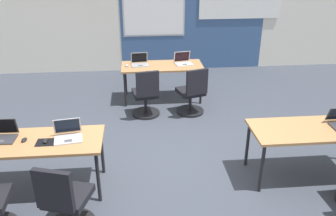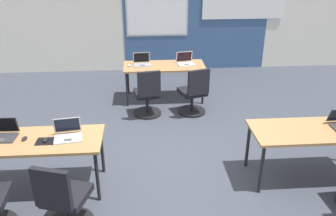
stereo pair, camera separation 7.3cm
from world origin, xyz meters
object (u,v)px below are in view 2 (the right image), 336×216
desk_near_right (313,133)px  chair_far_right (194,95)px  mouse_near_left_inner (45,140)px  chair_near_left_inner (64,203)px  desk_far_center (164,68)px  laptop_near_left_end (3,133)px  laptop_near_left_inner (68,134)px  desk_near_left (37,144)px  laptop_far_left (142,62)px  mouse_far_left (129,65)px  chair_far_left (148,97)px  laptop_far_right (185,61)px  mouse_near_left_end (24,138)px

desk_near_right → chair_far_right: (-1.26, 2.05, -0.28)m
mouse_near_left_inner → chair_near_left_inner: 0.88m
desk_far_center → laptop_near_left_end: (-2.17, -2.71, 0.11)m
laptop_near_left_inner → chair_near_left_inner: (0.06, -0.82, -0.39)m
desk_near_right → laptop_near_left_end: laptop_near_left_end is taller
desk_near_left → laptop_far_left: (1.31, 2.86, 0.11)m
desk_far_center → laptop_near_left_inner: bearing=-116.3°
desk_near_right → mouse_far_left: size_ratio=14.75×
laptop_near_left_inner → desk_far_center: bearing=55.0°
desk_far_center → chair_far_left: 0.89m
laptop_far_left → chair_far_right: 1.30m
mouse_near_left_inner → chair_far_right: 3.01m
laptop_far_left → mouse_near_left_inner: bearing=-116.4°
desk_far_center → laptop_near_left_end: size_ratio=4.73×
desk_near_right → mouse_far_left: (-2.44, 2.80, 0.08)m
laptop_far_left → mouse_near_left_inner: size_ratio=3.29×
desk_near_right → chair_near_left_inner: (-3.06, -0.79, -0.28)m
mouse_far_left → laptop_far_right: 1.12m
laptop_near_left_end → chair_far_left: bearing=48.6°
chair_near_left_inner → mouse_near_left_end: bearing=-36.6°
laptop_far_left → mouse_far_left: size_ratio=3.23×
mouse_near_left_inner → mouse_near_left_end: 0.27m
laptop_near_left_end → mouse_near_left_inner: bearing=-13.5°
mouse_far_left → laptop_near_left_end: size_ratio=0.32×
desk_near_right → chair_far_right: bearing=121.5°
chair_far_left → chair_near_left_inner: (-0.95, -2.82, 0.00)m
laptop_far_right → laptop_near_left_end: bearing=-142.9°
chair_near_left_inner → mouse_near_left_end: (-0.59, 0.79, 0.36)m
desk_near_left → desk_near_right: (3.50, 0.00, 0.00)m
chair_far_left → laptop_far_left: bearing=-93.0°
laptop_far_left → mouse_near_left_end: size_ratio=3.23×
desk_near_left → chair_far_left: size_ratio=1.74×
laptop_near_left_inner → desk_near_left: bearing=175.7°
laptop_far_left → chair_near_left_inner: bearing=-107.6°
laptop_near_left_end → laptop_far_right: (2.60, 2.77, -0.00)m
chair_far_right → chair_near_left_inner: bearing=40.6°
desk_near_left → laptop_far_left: laptop_far_left is taller
desk_near_right → chair_near_left_inner: 3.17m
laptop_far_left → chair_far_left: laptop_far_left is taller
mouse_far_left → mouse_near_left_end: (-1.20, -2.79, 0.00)m
mouse_near_left_inner → laptop_far_right: laptop_far_right is taller
desk_near_right → mouse_far_left: 3.71m
desk_near_left → chair_far_right: bearing=42.4°
desk_near_left → chair_near_left_inner: bearing=-60.5°
mouse_near_left_inner → chair_far_right: bearing=44.8°
laptop_far_left → chair_near_left_inner: size_ratio=0.38×
mouse_near_left_inner → chair_far_right: (2.12, 2.11, -0.36)m
mouse_near_left_end → desk_far_center: bearing=55.9°
laptop_far_left → mouse_far_left: 0.26m
mouse_far_left → laptop_near_left_inner: (-0.68, -2.77, 0.03)m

